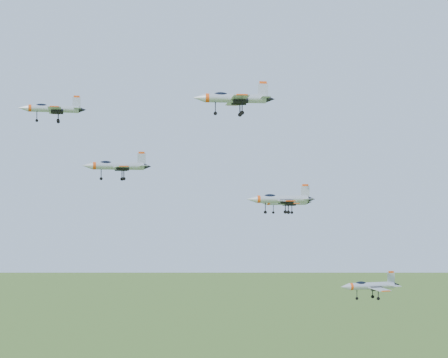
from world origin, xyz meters
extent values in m
cylinder|color=#A8AFB5|center=(-23.68, 11.26, 139.28)|extent=(8.88, 1.62, 1.28)
cone|color=#A8AFB5|center=(-28.98, 11.06, 139.28)|extent=(1.82, 1.34, 1.28)
cone|color=black|center=(-18.58, 11.46, 139.28)|extent=(1.42, 1.14, 1.08)
ellipsoid|color=black|center=(-25.84, 11.18, 139.76)|extent=(2.19, 1.00, 0.81)
cube|color=#A8AFB5|center=(-23.38, 8.52, 139.04)|extent=(2.42, 4.40, 0.14)
cube|color=#A8AFB5|center=(-23.59, 14.02, 139.04)|extent=(2.42, 4.40, 0.14)
cube|color=#A8AFB5|center=(-19.66, 11.42, 140.61)|extent=(1.48, 0.17, 2.06)
cube|color=#DB460F|center=(-19.66, 11.42, 141.69)|extent=(1.08, 0.18, 0.34)
cylinder|color=#A8AFB5|center=(-12.38, 2.37, 128.58)|extent=(8.81, 2.19, 1.26)
cone|color=#A8AFB5|center=(-17.58, 1.81, 128.58)|extent=(1.87, 1.44, 1.26)
cone|color=black|center=(-7.37, 2.91, 128.58)|extent=(1.46, 1.21, 1.07)
ellipsoid|color=black|center=(-14.50, 2.14, 129.05)|extent=(2.22, 1.13, 0.80)
cube|color=#A8AFB5|center=(-11.89, -0.31, 128.33)|extent=(2.67, 4.48, 0.14)
cube|color=#A8AFB5|center=(-12.48, 5.09, 128.33)|extent=(2.67, 4.48, 0.14)
cube|color=#A8AFB5|center=(-8.43, 2.79, 129.89)|extent=(1.46, 0.27, 2.04)
cube|color=#DB460F|center=(-8.43, 2.79, 130.95)|extent=(1.07, 0.25, 0.34)
cylinder|color=#A8AFB5|center=(3.33, -18.95, 137.40)|extent=(8.80, 1.99, 1.26)
cone|color=#A8AFB5|center=(-1.89, -18.51, 137.40)|extent=(1.85, 1.40, 1.26)
cone|color=black|center=(8.35, -19.38, 137.40)|extent=(1.44, 1.18, 1.07)
ellipsoid|color=black|center=(1.21, -18.77, 137.87)|extent=(2.20, 1.08, 0.80)
cube|color=#A8AFB5|center=(3.29, -21.67, 137.16)|extent=(2.58, 4.44, 0.14)
cube|color=#A8AFB5|center=(3.75, -16.27, 137.16)|extent=(2.58, 4.44, 0.14)
cube|color=#A8AFB5|center=(7.29, -19.29, 138.71)|extent=(1.46, 0.24, 2.04)
cube|color=#DB460F|center=(7.29, -19.29, 139.77)|extent=(1.07, 0.23, 0.34)
cylinder|color=#A8AFB5|center=(19.61, 8.94, 122.32)|extent=(8.04, 1.56, 1.15)
cone|color=#A8AFB5|center=(14.83, 8.70, 122.32)|extent=(1.65, 1.23, 1.15)
cone|color=black|center=(24.22, 9.18, 122.32)|extent=(1.29, 1.04, 0.98)
ellipsoid|color=black|center=(17.66, 8.84, 122.76)|extent=(1.99, 0.93, 0.73)
cube|color=#A8AFB5|center=(19.92, 6.47, 122.10)|extent=(2.24, 4.00, 0.12)
cube|color=#A8AFB5|center=(19.66, 11.43, 122.10)|extent=(2.24, 4.00, 0.12)
cube|color=#A8AFB5|center=(23.25, 9.13, 123.52)|extent=(1.33, 0.17, 1.86)
cube|color=#DB460F|center=(23.25, 9.13, 124.50)|extent=(0.98, 0.17, 0.31)
cylinder|color=#A8AFB5|center=(13.00, -9.93, 122.96)|extent=(8.34, 1.73, 1.20)
cone|color=#A8AFB5|center=(8.04, -9.60, 122.96)|extent=(1.73, 1.30, 1.20)
cone|color=black|center=(17.77, -10.24, 122.96)|extent=(1.35, 1.10, 1.02)
ellipsoid|color=black|center=(10.98, -9.79, 123.41)|extent=(2.07, 0.99, 0.76)
cube|color=#A8AFB5|center=(13.02, -12.51, 122.73)|extent=(2.37, 4.18, 0.13)
cube|color=#A8AFB5|center=(13.35, -7.37, 122.73)|extent=(2.37, 4.18, 0.13)
cube|color=#A8AFB5|center=(16.76, -10.17, 124.20)|extent=(1.38, 0.20, 1.93)
cube|color=#DB460F|center=(16.76, -10.17, 125.22)|extent=(1.02, 0.19, 0.32)
cylinder|color=#A8AFB5|center=(31.63, -2.52, 107.62)|extent=(8.52, 1.64, 1.22)
cone|color=#A8AFB5|center=(26.55, -2.77, 107.62)|extent=(1.75, 1.31, 1.22)
cone|color=black|center=(36.51, -2.28, 107.62)|extent=(1.37, 1.10, 1.04)
ellipsoid|color=black|center=(29.56, -2.63, 108.08)|extent=(2.11, 0.98, 0.78)
cube|color=#A8AFB5|center=(31.94, -5.14, 107.39)|extent=(2.37, 4.24, 0.13)
cube|color=#A8AFB5|center=(31.68, 0.12, 107.39)|extent=(2.37, 4.24, 0.13)
cube|color=#A8AFB5|center=(35.48, -2.33, 108.89)|extent=(1.41, 0.18, 1.98)
cube|color=#DB460F|center=(35.48, -2.33, 109.93)|extent=(1.04, 0.18, 0.33)
camera|label=1|loc=(-16.22, -105.29, 123.52)|focal=50.00mm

